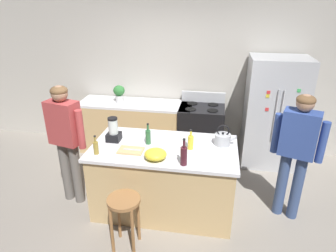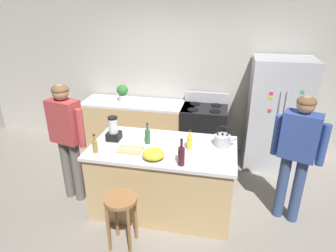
# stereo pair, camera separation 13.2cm
# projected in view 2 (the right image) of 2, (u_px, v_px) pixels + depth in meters

# --- Properties ---
(ground_plane) EXTENTS (14.00, 14.00, 0.00)m
(ground_plane) POSITION_uv_depth(u_px,v_px,m) (163.00, 206.00, 3.98)
(ground_plane) COLOR gray
(back_wall) EXTENTS (8.00, 0.10, 2.70)m
(back_wall) POSITION_uv_depth(u_px,v_px,m) (187.00, 75.00, 5.19)
(back_wall) COLOR #BCB7AD
(back_wall) RESTS_ON ground_plane
(kitchen_island) EXTENTS (1.80, 0.97, 0.92)m
(kitchen_island) POSITION_uv_depth(u_px,v_px,m) (163.00, 178.00, 3.80)
(kitchen_island) COLOR tan
(kitchen_island) RESTS_ON ground_plane
(back_counter_run) EXTENTS (2.00, 0.64, 0.92)m
(back_counter_run) POSITION_uv_depth(u_px,v_px,m) (139.00, 126.00, 5.34)
(back_counter_run) COLOR tan
(back_counter_run) RESTS_ON ground_plane
(refrigerator) EXTENTS (0.90, 0.73, 1.79)m
(refrigerator) POSITION_uv_depth(u_px,v_px,m) (277.00, 114.00, 4.68)
(refrigerator) COLOR #B7BABF
(refrigerator) RESTS_ON ground_plane
(stove_range) EXTENTS (0.76, 0.65, 1.10)m
(stove_range) POSITION_uv_depth(u_px,v_px,m) (203.00, 132.00, 5.09)
(stove_range) COLOR black
(stove_range) RESTS_ON ground_plane
(person_by_island_left) EXTENTS (0.59, 0.31, 1.65)m
(person_by_island_left) POSITION_uv_depth(u_px,v_px,m) (67.00, 133.00, 3.78)
(person_by_island_left) COLOR #66605B
(person_by_island_left) RESTS_ON ground_plane
(person_by_sink_right) EXTENTS (0.59, 0.34, 1.64)m
(person_by_sink_right) POSITION_uv_depth(u_px,v_px,m) (297.00, 149.00, 3.40)
(person_by_sink_right) COLOR #384C7A
(person_by_sink_right) RESTS_ON ground_plane
(bar_stool) EXTENTS (0.36, 0.36, 0.66)m
(bar_stool) POSITION_uv_depth(u_px,v_px,m) (121.00, 208.00, 3.17)
(bar_stool) COLOR #9E6B3D
(bar_stool) RESTS_ON ground_plane
(potted_plant) EXTENTS (0.20, 0.20, 0.30)m
(potted_plant) POSITION_uv_depth(u_px,v_px,m) (122.00, 92.00, 5.14)
(potted_plant) COLOR silver
(potted_plant) RESTS_ON back_counter_run
(blender_appliance) EXTENTS (0.17, 0.17, 0.31)m
(blender_appliance) POSITION_uv_depth(u_px,v_px,m) (113.00, 130.00, 3.75)
(blender_appliance) COLOR black
(blender_appliance) RESTS_ON kitchen_island
(bottle_soda) EXTENTS (0.07, 0.07, 0.26)m
(bottle_soda) POSITION_uv_depth(u_px,v_px,m) (190.00, 142.00, 3.52)
(bottle_soda) COLOR yellow
(bottle_soda) RESTS_ON kitchen_island
(bottle_olive_oil) EXTENTS (0.07, 0.07, 0.28)m
(bottle_olive_oil) POSITION_uv_depth(u_px,v_px,m) (148.00, 136.00, 3.66)
(bottle_olive_oil) COLOR #2D6638
(bottle_olive_oil) RESTS_ON kitchen_island
(bottle_wine) EXTENTS (0.08, 0.08, 0.32)m
(bottle_wine) POSITION_uv_depth(u_px,v_px,m) (181.00, 156.00, 3.17)
(bottle_wine) COLOR #471923
(bottle_wine) RESTS_ON kitchen_island
(bottle_vinegar) EXTENTS (0.06, 0.06, 0.24)m
(bottle_vinegar) POSITION_uv_depth(u_px,v_px,m) (95.00, 146.00, 3.45)
(bottle_vinegar) COLOR olive
(bottle_vinegar) RESTS_ON kitchen_island
(mixing_bowl) EXTENTS (0.26, 0.26, 0.12)m
(mixing_bowl) POSITION_uv_depth(u_px,v_px,m) (154.00, 154.00, 3.32)
(mixing_bowl) COLOR yellow
(mixing_bowl) RESTS_ON kitchen_island
(tea_kettle) EXTENTS (0.28, 0.20, 0.27)m
(tea_kettle) POSITION_uv_depth(u_px,v_px,m) (222.00, 140.00, 3.61)
(tea_kettle) COLOR #B7BABF
(tea_kettle) RESTS_ON kitchen_island
(cutting_board) EXTENTS (0.30, 0.20, 0.02)m
(cutting_board) POSITION_uv_depth(u_px,v_px,m) (130.00, 150.00, 3.52)
(cutting_board) COLOR tan
(cutting_board) RESTS_ON kitchen_island
(chef_knife) EXTENTS (0.22, 0.03, 0.01)m
(chef_knife) POSITION_uv_depth(u_px,v_px,m) (131.00, 149.00, 3.51)
(chef_knife) COLOR #B7BABF
(chef_knife) RESTS_ON cutting_board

